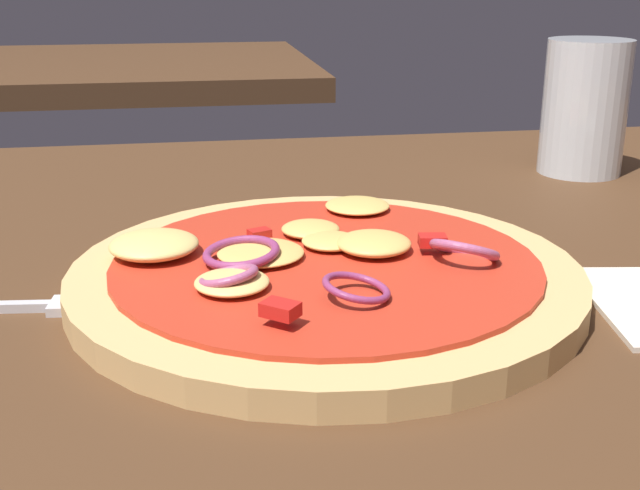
# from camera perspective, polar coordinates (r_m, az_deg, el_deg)

# --- Properties ---
(dining_table) EXTENTS (1.47, 0.81, 0.04)m
(dining_table) POSITION_cam_1_polar(r_m,az_deg,el_deg) (0.47, -1.75, -5.09)
(dining_table) COLOR #4C301C
(dining_table) RESTS_ON ground
(pizza) EXTENTS (0.28, 0.28, 0.03)m
(pizza) POSITION_cam_1_polar(r_m,az_deg,el_deg) (0.45, 0.15, -2.00)
(pizza) COLOR tan
(pizza) RESTS_ON dining_table
(beer_glass) EXTENTS (0.07, 0.07, 0.11)m
(beer_glass) POSITION_cam_1_polar(r_m,az_deg,el_deg) (0.74, 17.93, 8.54)
(beer_glass) COLOR silver
(beer_glass) RESTS_ON dining_table
(background_table) EXTENTS (0.77, 0.64, 0.04)m
(background_table) POSITION_cam_1_polar(r_m,az_deg,el_deg) (1.63, -14.85, 11.70)
(background_table) COLOR #4C301C
(background_table) RESTS_ON ground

